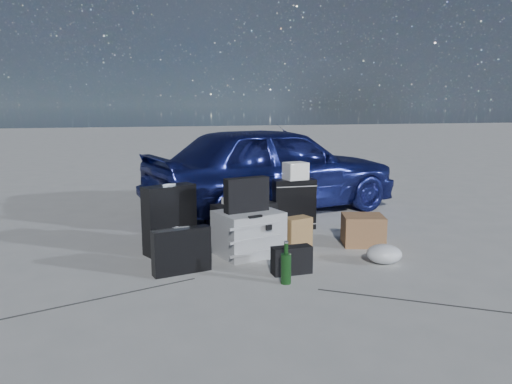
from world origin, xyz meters
TOP-DOWN VIEW (x-y plane):
  - ground at (0.00, 0.00)m, footprint 60.00×60.00m
  - car at (0.79, 2.16)m, footprint 3.74×2.22m
  - pelican_case at (-0.04, 0.33)m, footprint 0.69×0.62m
  - laptop_bag at (-0.06, 0.34)m, footprint 0.45×0.21m
  - briefcase at (-0.74, -0.05)m, footprint 0.52×0.22m
  - suitcase_left at (-0.77, 0.60)m, footprint 0.55×0.38m
  - suitcase_right at (0.73, 1.16)m, footprint 0.50×0.19m
  - white_carton at (0.74, 1.15)m, footprint 0.28×0.24m
  - duffel_bag at (0.11, 1.09)m, footprint 0.75×0.45m
  - flat_box_white at (0.11, 1.07)m, footprint 0.49×0.43m
  - flat_box_black at (0.13, 1.06)m, footprint 0.29×0.24m
  - kraft_bag at (0.44, 0.27)m, footprint 0.30×0.23m
  - cardboard_box at (1.20, 0.34)m, footprint 0.50×0.47m
  - plastic_bag at (1.08, -0.29)m, footprint 0.40×0.38m
  - messenger_bag at (0.17, -0.32)m, footprint 0.35×0.14m
  - green_bottle at (0.04, -0.54)m, footprint 0.11×0.11m

SIDE VIEW (x-z plane):
  - ground at x=0.00m, z-range 0.00..0.00m
  - plastic_bag at x=1.08m, z-range 0.00..0.18m
  - messenger_bag at x=0.17m, z-range 0.00..0.24m
  - cardboard_box at x=1.20m, z-range 0.00..0.31m
  - green_bottle at x=0.04m, z-range 0.00..0.34m
  - duffel_bag at x=0.11m, z-range 0.00..0.35m
  - kraft_bag at x=0.44m, z-range 0.00..0.35m
  - briefcase at x=-0.74m, z-range 0.00..0.40m
  - pelican_case at x=-0.04m, z-range 0.00..0.43m
  - suitcase_right at x=0.73m, z-range 0.00..0.59m
  - suitcase_left at x=-0.77m, z-range 0.00..0.67m
  - flat_box_white at x=0.11m, z-range 0.35..0.42m
  - flat_box_black at x=0.13m, z-range 0.42..0.48m
  - laptop_bag at x=-0.06m, z-range 0.43..0.76m
  - car at x=0.79m, z-range 0.00..1.19m
  - white_carton at x=0.74m, z-range 0.59..0.79m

